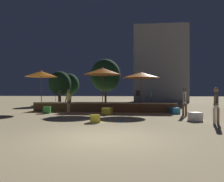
{
  "coord_description": "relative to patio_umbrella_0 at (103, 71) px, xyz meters",
  "views": [
    {
      "loc": [
        1.17,
        -7.09,
        1.54
      ],
      "look_at": [
        0.0,
        4.08,
        1.56
      ],
      "focal_mm": 35.0,
      "sensor_mm": 36.0,
      "label": 1
    }
  ],
  "objects": [
    {
      "name": "person_1",
      "position": [
        6.22,
        -5.55,
        -2.11
      ],
      "size": [
        0.39,
        0.45,
        1.71
      ],
      "rotation": [
        0.0,
        0.0,
        5.59
      ],
      "color": "white",
      "rests_on": "ground"
    },
    {
      "name": "background_tree_0",
      "position": [
        -6.07,
        11.27,
        -0.63
      ],
      "size": [
        2.61,
        2.61,
        3.85
      ],
      "color": "#3D2B1C",
      "rests_on": "ground"
    },
    {
      "name": "cube_seat_2",
      "position": [
        5.15,
        -0.85,
        -2.84
      ],
      "size": [
        0.71,
        0.71,
        0.41
      ],
      "rotation": [
        0.0,
        0.0,
        0.29
      ],
      "color": "#2D9EDB",
      "rests_on": "ground"
    },
    {
      "name": "distant_building",
      "position": [
        6.0,
        15.83,
        2.37
      ],
      "size": [
        7.48,
        3.84,
        10.82
      ],
      "color": "gray",
      "rests_on": "ground"
    },
    {
      "name": "ground_plane",
      "position": [
        1.24,
        -9.16,
        -3.04
      ],
      "size": [
        120.0,
        120.0,
        0.0
      ],
      "primitive_type": "plane",
      "color": "#D1B784"
    },
    {
      "name": "cube_seat_0",
      "position": [
        5.56,
        -4.46,
        -2.82
      ],
      "size": [
        0.7,
        0.7,
        0.44
      ],
      "rotation": [
        0.0,
        0.0,
        0.34
      ],
      "color": "white",
      "rests_on": "ground"
    },
    {
      "name": "person_3",
      "position": [
        5.56,
        -2.0,
        -2.07
      ],
      "size": [
        0.29,
        0.53,
        1.72
      ],
      "rotation": [
        0.0,
        0.0,
        2.87
      ],
      "color": "brown",
      "rests_on": "ground"
    },
    {
      "name": "bistro_chair_2",
      "position": [
        3.56,
        0.36,
        -1.78
      ],
      "size": [
        0.44,
        0.44,
        0.9
      ],
      "rotation": [
        0.0,
        0.0,
        4.36
      ],
      "color": "#1E4C47",
      "rests_on": "wooden_deck"
    },
    {
      "name": "wooden_deck",
      "position": [
        0.07,
        0.81,
        -2.72
      ],
      "size": [
        10.71,
        2.32,
        0.71
      ],
      "color": "brown",
      "rests_on": "ground"
    },
    {
      "name": "patio_umbrella_2",
      "position": [
        -4.71,
        -0.19,
        -0.17
      ],
      "size": [
        2.41,
        2.41,
        3.17
      ],
      "color": "brown",
      "rests_on": "ground"
    },
    {
      "name": "background_tree_1",
      "position": [
        -5.96,
        7.49,
        -0.62
      ],
      "size": [
        2.48,
        2.48,
        3.79
      ],
      "color": "#3D2B1C",
      "rests_on": "ground"
    },
    {
      "name": "person_2",
      "position": [
        -1.95,
        -2.19,
        -2.16
      ],
      "size": [
        0.49,
        0.29,
        1.65
      ],
      "rotation": [
        0.0,
        0.0,
        1.41
      ],
      "color": "#997051",
      "rests_on": "ground"
    },
    {
      "name": "bistro_chair_0",
      "position": [
        -3.63,
        0.71,
        -1.78
      ],
      "size": [
        0.46,
        0.46,
        0.9
      ],
      "rotation": [
        0.0,
        0.0,
        4.23
      ],
      "color": "#47474C",
      "rests_on": "wooden_deck"
    },
    {
      "name": "frisbee_disc",
      "position": [
        1.73,
        -5.21,
        -3.02
      ],
      "size": [
        0.27,
        0.27,
        0.03
      ],
      "color": "#33B2D8",
      "rests_on": "ground"
    },
    {
      "name": "cube_seat_4",
      "position": [
        -3.71,
        -1.53,
        -2.81
      ],
      "size": [
        0.58,
        0.58,
        0.46
      ],
      "rotation": [
        0.0,
        0.0,
        0.23
      ],
      "color": "#4CC651",
      "rests_on": "ground"
    },
    {
      "name": "background_tree_2",
      "position": [
        -1.49,
        12.84,
        0.64
      ],
      "size": [
        3.98,
        3.98,
        5.88
      ],
      "color": "#3D2B1C",
      "rests_on": "ground"
    },
    {
      "name": "patio_umbrella_1",
      "position": [
        2.86,
        -0.42,
        -0.33
      ],
      "size": [
        2.66,
        2.66,
        3.0
      ],
      "color": "brown",
      "rests_on": "ground"
    },
    {
      "name": "patio_umbrella_0",
      "position": [
        0.0,
        0.0,
        0.0
      ],
      "size": [
        2.78,
        2.78,
        3.37
      ],
      "color": "brown",
      "rests_on": "ground"
    },
    {
      "name": "bistro_chair_1",
      "position": [
        2.63,
        0.89,
        -1.78
      ],
      "size": [
        0.46,
        0.46,
        0.9
      ],
      "rotation": [
        0.0,
        0.0,
        5.8
      ],
      "color": "#2D3338",
      "rests_on": "wooden_deck"
    },
    {
      "name": "cube_seat_1",
      "position": [
        0.45,
        -5.58,
        -2.85
      ],
      "size": [
        0.57,
        0.57,
        0.38
      ],
      "rotation": [
        0.0,
        0.0,
        0.34
      ],
      "color": "yellow",
      "rests_on": "ground"
    },
    {
      "name": "cube_seat_3",
      "position": [
        0.6,
        -2.0,
        -2.81
      ],
      "size": [
        0.71,
        0.71,
        0.45
      ],
      "rotation": [
        0.0,
        0.0,
        -0.31
      ],
      "color": "yellow",
      "rests_on": "ground"
    }
  ]
}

